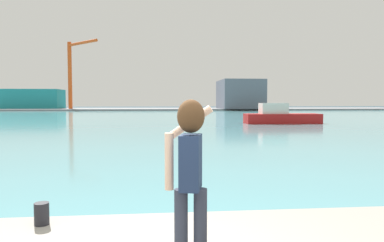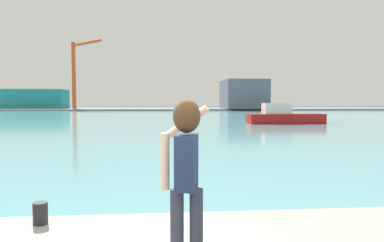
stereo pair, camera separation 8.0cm
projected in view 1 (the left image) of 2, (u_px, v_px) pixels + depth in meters
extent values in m
plane|color=#334751|center=(157.00, 116.00, 53.06)|extent=(220.00, 220.00, 0.00)
cube|color=#599EA8|center=(157.00, 116.00, 55.05)|extent=(140.00, 100.00, 0.02)
cube|color=gray|center=(158.00, 109.00, 94.79)|extent=(140.00, 20.00, 0.42)
cylinder|color=#2D3342|center=(181.00, 229.00, 3.57)|extent=(0.14, 0.14, 0.82)
cylinder|color=#2D3342|center=(200.00, 228.00, 3.59)|extent=(0.14, 0.14, 0.82)
cube|color=#1E2D4C|center=(191.00, 162.00, 3.54)|extent=(0.27, 0.38, 0.56)
sphere|color=#E0B293|center=(191.00, 117.00, 3.52)|extent=(0.22, 0.22, 0.22)
ellipsoid|color=#472D19|center=(191.00, 116.00, 3.50)|extent=(0.28, 0.26, 0.34)
cylinder|color=#E0B293|center=(169.00, 161.00, 3.52)|extent=(0.09, 0.09, 0.58)
cylinder|color=#E0B293|center=(189.00, 124.00, 3.75)|extent=(0.53, 0.20, 0.40)
cube|color=black|center=(190.00, 108.00, 3.86)|extent=(0.03, 0.07, 0.14)
cylinder|color=black|center=(42.00, 214.00, 4.83)|extent=(0.20, 0.20, 0.31)
cube|color=#B21919|center=(282.00, 119.00, 35.66)|extent=(7.71, 2.36, 0.99)
cube|color=silver|center=(273.00, 108.00, 35.53)|extent=(2.71, 1.72, 1.10)
cube|color=teal|center=(31.00, 99.00, 92.91)|extent=(15.98, 8.49, 5.10)
cube|color=slate|center=(240.00, 94.00, 91.97)|extent=(10.68, 13.07, 7.48)
cylinder|color=#D84C19|center=(70.00, 76.00, 89.08)|extent=(1.00, 1.00, 17.04)
cylinder|color=#D84C19|center=(82.00, 43.00, 84.98)|extent=(8.73, 8.68, 0.70)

